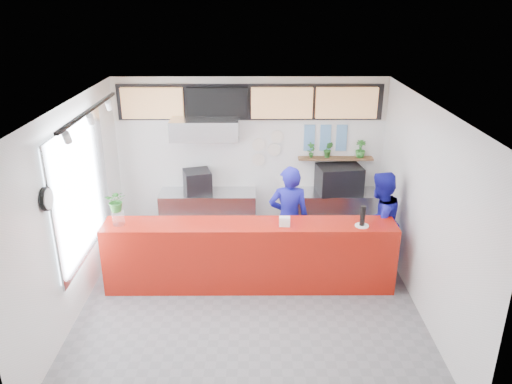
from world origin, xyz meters
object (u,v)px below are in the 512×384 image
(panini_oven, at_px, (197,182))
(staff_center, at_px, (289,219))
(espresso_machine, at_px, (339,179))
(service_counter, at_px, (250,255))
(staff_right, at_px, (378,223))
(pepper_mill, at_px, (363,216))

(panini_oven, relative_size, staff_center, 0.26)
(espresso_machine, height_order, staff_center, staff_center)
(service_counter, xyz_separation_m, panini_oven, (-0.99, 1.80, 0.56))
(service_counter, height_order, staff_center, staff_center)
(staff_right, relative_size, pepper_mill, 5.60)
(panini_oven, height_order, espresso_machine, espresso_machine)
(staff_center, bearing_deg, staff_right, 176.86)
(staff_right, xyz_separation_m, pepper_mill, (-0.40, -0.57, 0.39))
(panini_oven, height_order, pepper_mill, pepper_mill)
(espresso_machine, xyz_separation_m, staff_center, (-1.01, -1.21, -0.24))
(service_counter, bearing_deg, staff_center, 42.31)
(panini_oven, height_order, staff_center, staff_center)
(espresso_machine, xyz_separation_m, staff_right, (0.45, -1.32, -0.28))
(service_counter, bearing_deg, panini_oven, 118.73)
(espresso_machine, height_order, pepper_mill, pepper_mill)
(espresso_machine, bearing_deg, pepper_mill, -97.16)
(service_counter, xyz_separation_m, pepper_mill, (1.70, -0.10, 0.72))
(espresso_machine, relative_size, staff_center, 0.44)
(pepper_mill, bearing_deg, espresso_machine, 91.41)
(service_counter, distance_m, staff_center, 0.94)
(panini_oven, distance_m, staff_right, 3.37)
(panini_oven, distance_m, espresso_machine, 2.64)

